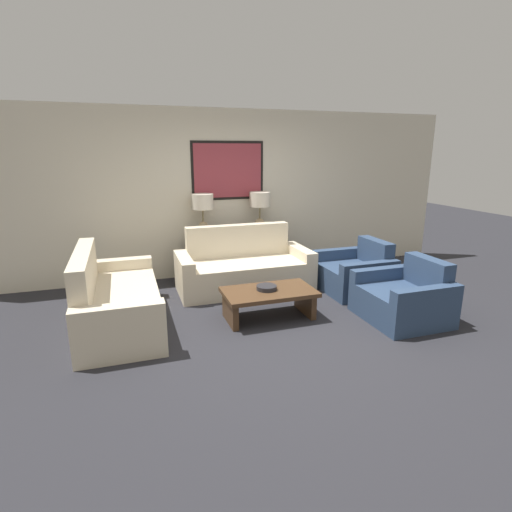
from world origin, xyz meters
TOP-DOWN VIEW (x-y plane):
  - ground_plane at (0.00, 0.00)m, footprint 20.00×20.00m
  - back_wall at (0.00, 2.35)m, footprint 7.96×0.12m
  - console_table at (0.00, 2.08)m, footprint 1.40×0.37m
  - table_lamp_left at (-0.47, 2.08)m, footprint 0.34×0.34m
  - table_lamp_right at (0.47, 2.08)m, footprint 0.34×0.34m
  - couch_by_back_wall at (0.00, 1.46)m, footprint 1.95×0.89m
  - couch_by_side at (-1.81, 0.67)m, footprint 0.89×1.95m
  - coffee_table at (-0.03, 0.29)m, footprint 1.11×0.64m
  - decorative_bowl at (-0.05, 0.32)m, footprint 0.25×0.25m
  - armchair_near_back_wall at (1.53, 0.84)m, footprint 0.89×0.96m
  - armchair_near_camera at (1.53, -0.25)m, footprint 0.89×0.96m

SIDE VIEW (x-z plane):
  - ground_plane at x=0.00m, z-range 0.00..0.00m
  - armchair_near_back_wall at x=1.53m, z-range -0.11..0.63m
  - armchair_near_camera at x=1.53m, z-range -0.11..0.63m
  - coffee_table at x=-0.03m, z-range 0.09..0.45m
  - couch_by_back_wall at x=0.00m, z-range -0.16..0.76m
  - couch_by_side at x=-1.81m, z-range -0.16..0.76m
  - console_table at x=0.00m, z-range 0.00..0.75m
  - decorative_bowl at x=-0.05m, z-range 0.36..0.41m
  - table_lamp_left at x=-0.47m, z-range 0.88..1.50m
  - table_lamp_right at x=0.47m, z-range 0.88..1.50m
  - back_wall at x=0.00m, z-range 0.01..2.66m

